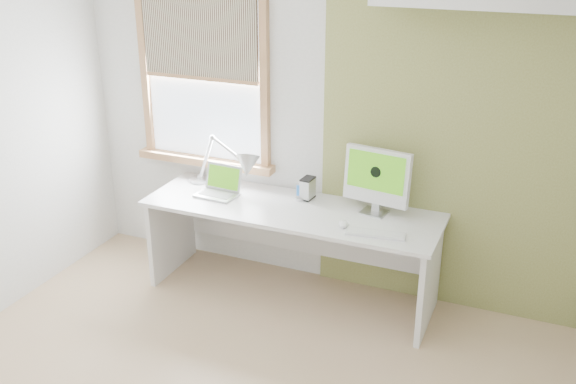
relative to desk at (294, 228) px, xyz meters
The scene contains 11 objects.
room 1.64m from the desk, 85.45° to the right, with size 4.04×3.54×2.64m.
accent_wall 1.38m from the desk, 14.94° to the left, with size 2.00×0.02×2.60m, color olive.
window 1.37m from the desk, 162.96° to the left, with size 1.20×0.14×1.42m.
desk is the anchor object (origin of this frame).
desk_lamp 0.64m from the desk, behind, with size 0.71×0.37×0.42m.
laptop 0.66m from the desk, behind, with size 0.32×0.27×0.22m.
phone_dock 0.25m from the desk, 86.80° to the left, with size 0.09×0.09×0.14m.
external_drive 0.32m from the desk, 72.04° to the left, with size 0.09×0.14×0.17m.
imac 0.76m from the desk, ahead, with size 0.49×0.19×0.48m.
keyboard 0.77m from the desk, 20.35° to the right, with size 0.41×0.16×0.02m.
mouse 0.54m from the desk, 24.88° to the right, with size 0.07×0.11×0.03m, color white.
Camera 1 is at (1.56, -2.67, 2.67)m, focal length 40.78 mm.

